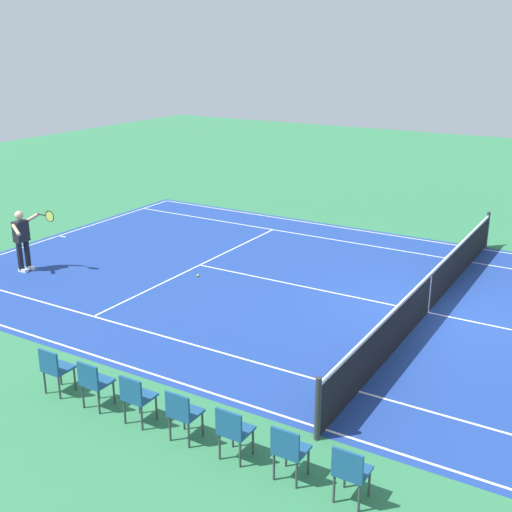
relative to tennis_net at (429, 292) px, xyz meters
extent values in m
plane|color=#2D7247|center=(0.00, 0.00, -0.49)|extent=(60.00, 60.00, 0.00)
cube|color=navy|center=(0.00, 0.00, -0.49)|extent=(24.20, 11.40, 0.00)
cube|color=white|center=(11.90, 0.00, -0.49)|extent=(0.05, 11.00, 0.01)
cube|color=white|center=(0.00, -5.50, -0.49)|extent=(23.80, 0.05, 0.01)
cube|color=white|center=(0.00, 5.50, -0.49)|extent=(23.80, 0.05, 0.01)
cube|color=white|center=(0.00, -4.11, -0.49)|extent=(23.80, 0.05, 0.01)
cube|color=white|center=(0.00, 4.11, -0.49)|extent=(23.80, 0.05, 0.01)
cube|color=white|center=(6.40, 0.00, -0.49)|extent=(0.05, 8.22, 0.01)
cube|color=white|center=(0.00, 0.00, -0.49)|extent=(12.80, 0.05, 0.01)
cube|color=white|center=(11.75, 0.00, -0.49)|extent=(0.30, 0.05, 0.01)
cylinder|color=#2D2D33|center=(0.00, -5.80, 0.05)|extent=(0.10, 0.10, 1.08)
cylinder|color=#2D2D33|center=(0.00, 5.80, 0.05)|extent=(0.10, 0.10, 1.08)
cube|color=black|center=(0.00, 0.00, -0.05)|extent=(0.02, 11.60, 0.88)
cube|color=white|center=(0.00, 0.00, 0.46)|extent=(0.04, 11.60, 0.06)
cube|color=white|center=(0.00, 0.00, -0.05)|extent=(0.04, 0.06, 0.88)
cylinder|color=black|center=(10.22, 2.89, -0.04)|extent=(0.15, 0.15, 0.74)
cube|color=white|center=(10.16, 2.89, -0.45)|extent=(0.28, 0.11, 0.09)
cylinder|color=black|center=(10.22, 2.65, -0.04)|extent=(0.15, 0.15, 0.74)
cube|color=white|center=(10.16, 2.65, -0.45)|extent=(0.28, 0.11, 0.09)
cube|color=black|center=(10.22, 2.77, 0.61)|extent=(0.24, 0.38, 0.56)
sphere|color=#DBAA84|center=(10.22, 2.77, 1.04)|extent=(0.23, 0.23, 0.23)
cylinder|color=#DBAA84|center=(10.04, 3.05, 0.74)|extent=(0.42, 0.22, 0.26)
cylinder|color=#DBAA84|center=(10.04, 2.49, 0.94)|extent=(0.42, 0.22, 0.30)
cylinder|color=#232326|center=(9.73, 2.43, 1.05)|extent=(0.28, 0.04, 0.04)
torus|color=#232326|center=(9.44, 2.43, 1.05)|extent=(0.31, 0.02, 0.31)
cylinder|color=#C6D84C|center=(9.44, 2.43, 1.05)|extent=(0.27, 0.01, 0.27)
sphere|color=#CCE01E|center=(5.91, 0.78, -0.46)|extent=(0.07, 0.07, 0.07)
cylinder|color=#38383D|center=(-0.84, 6.65, -0.27)|extent=(0.04, 0.04, 0.44)
cylinder|color=#38383D|center=(-1.20, 6.65, -0.27)|extent=(0.04, 0.04, 0.44)
cylinder|color=#38383D|center=(-0.84, 7.01, -0.27)|extent=(0.04, 0.04, 0.44)
cylinder|color=#38383D|center=(-1.20, 7.01, -0.27)|extent=(0.04, 0.04, 0.44)
cube|color=navy|center=(-1.02, 6.83, -0.03)|extent=(0.44, 0.44, 0.04)
cube|color=navy|center=(-1.02, 7.03, 0.19)|extent=(0.44, 0.04, 0.40)
cylinder|color=#38383D|center=(0.09, 6.65, -0.27)|extent=(0.04, 0.04, 0.44)
cylinder|color=#38383D|center=(-0.27, 6.65, -0.27)|extent=(0.04, 0.04, 0.44)
cylinder|color=#38383D|center=(0.09, 7.01, -0.27)|extent=(0.04, 0.04, 0.44)
cylinder|color=#38383D|center=(-0.27, 7.01, -0.27)|extent=(0.04, 0.04, 0.44)
cube|color=navy|center=(-0.09, 6.83, -0.03)|extent=(0.44, 0.44, 0.04)
cube|color=navy|center=(-0.09, 7.03, 0.19)|extent=(0.44, 0.04, 0.40)
cylinder|color=#38383D|center=(1.01, 6.65, -0.27)|extent=(0.04, 0.04, 0.44)
cylinder|color=#38383D|center=(0.65, 6.65, -0.27)|extent=(0.04, 0.04, 0.44)
cylinder|color=#38383D|center=(1.01, 7.01, -0.27)|extent=(0.04, 0.04, 0.44)
cylinder|color=#38383D|center=(0.65, 7.01, -0.27)|extent=(0.04, 0.04, 0.44)
cube|color=navy|center=(0.83, 6.83, -0.03)|extent=(0.44, 0.44, 0.04)
cube|color=navy|center=(0.83, 7.03, 0.19)|extent=(0.44, 0.04, 0.40)
cylinder|color=#38383D|center=(1.94, 6.65, -0.27)|extent=(0.04, 0.04, 0.44)
cylinder|color=#38383D|center=(1.58, 6.65, -0.27)|extent=(0.04, 0.04, 0.44)
cylinder|color=#38383D|center=(1.94, 7.01, -0.27)|extent=(0.04, 0.04, 0.44)
cylinder|color=#38383D|center=(1.58, 7.01, -0.27)|extent=(0.04, 0.04, 0.44)
cube|color=navy|center=(1.76, 6.83, -0.03)|extent=(0.44, 0.44, 0.04)
cube|color=navy|center=(1.76, 7.03, 0.19)|extent=(0.44, 0.04, 0.40)
cylinder|color=#38383D|center=(2.86, 6.65, -0.27)|extent=(0.04, 0.04, 0.44)
cylinder|color=#38383D|center=(2.50, 6.65, -0.27)|extent=(0.04, 0.04, 0.44)
cylinder|color=#38383D|center=(2.86, 7.01, -0.27)|extent=(0.04, 0.04, 0.44)
cylinder|color=#38383D|center=(2.50, 7.01, -0.27)|extent=(0.04, 0.04, 0.44)
cube|color=navy|center=(2.68, 6.83, -0.03)|extent=(0.44, 0.44, 0.04)
cube|color=navy|center=(2.68, 7.03, 0.19)|extent=(0.44, 0.04, 0.40)
cylinder|color=#38383D|center=(3.79, 6.65, -0.27)|extent=(0.04, 0.04, 0.44)
cylinder|color=#38383D|center=(3.43, 6.65, -0.27)|extent=(0.04, 0.04, 0.44)
cylinder|color=#38383D|center=(3.79, 7.01, -0.27)|extent=(0.04, 0.04, 0.44)
cylinder|color=#38383D|center=(3.43, 7.01, -0.27)|extent=(0.04, 0.04, 0.44)
cube|color=navy|center=(3.61, 6.83, -0.03)|extent=(0.44, 0.44, 0.04)
cube|color=navy|center=(3.61, 7.03, 0.19)|extent=(0.44, 0.04, 0.40)
cylinder|color=#38383D|center=(4.71, 6.65, -0.27)|extent=(0.04, 0.04, 0.44)
cylinder|color=#38383D|center=(4.35, 6.65, -0.27)|extent=(0.04, 0.04, 0.44)
cylinder|color=#38383D|center=(4.71, 7.01, -0.27)|extent=(0.04, 0.04, 0.44)
cylinder|color=#38383D|center=(4.35, 7.01, -0.27)|extent=(0.04, 0.04, 0.44)
cube|color=navy|center=(4.53, 6.83, -0.03)|extent=(0.44, 0.44, 0.04)
cube|color=navy|center=(4.53, 7.03, 0.19)|extent=(0.44, 0.04, 0.40)
camera|label=1|loc=(-3.68, 13.80, 5.45)|focal=45.72mm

